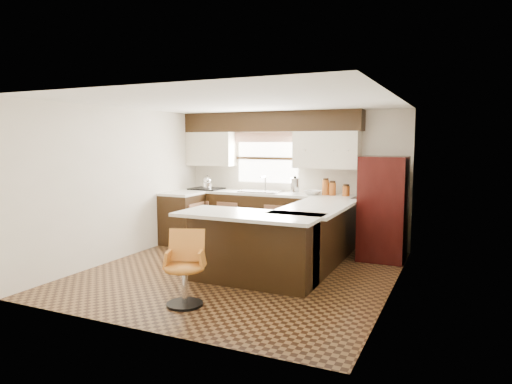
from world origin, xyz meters
The scene contains 30 objects.
floor centered at (0.00, 0.00, 0.00)m, with size 4.40×4.40×0.00m, color #49301A.
ceiling centered at (0.00, 0.00, 2.40)m, with size 4.40×4.40×0.00m, color silver.
wall_back centered at (0.00, 2.20, 1.20)m, with size 4.40×4.40×0.00m, color beige.
wall_front centered at (0.00, -2.20, 1.20)m, with size 4.40×4.40×0.00m, color beige.
wall_left centered at (-2.10, 0.00, 1.20)m, with size 4.40×4.40×0.00m, color beige.
wall_right centered at (2.10, 0.00, 1.20)m, with size 4.40×4.40×0.00m, color beige.
base_cab_back centered at (-0.45, 1.90, 0.45)m, with size 3.30×0.60×0.90m, color black.
base_cab_left centered at (-1.80, 1.25, 0.45)m, with size 0.60×0.70×0.90m, color black.
counter_back centered at (-0.45, 1.90, 0.92)m, with size 3.30×0.60×0.04m, color silver.
counter_left centered at (-1.80, 1.25, 0.92)m, with size 0.60×0.70×0.04m, color silver.
soffit centered at (-0.40, 2.03, 2.22)m, with size 3.40×0.35×0.36m, color black.
upper_cab_left centered at (-1.62, 2.03, 1.72)m, with size 0.94×0.35×0.64m, color beige.
upper_cab_right centered at (0.68, 2.03, 1.72)m, with size 1.14×0.35×0.64m, color beige.
window_pane centered at (-0.50, 2.18, 1.55)m, with size 1.20×0.02×0.90m, color white.
valance centered at (-0.50, 2.14, 1.94)m, with size 1.30×0.06×0.18m, color #D19B93.
sink centered at (-0.50, 1.88, 0.96)m, with size 0.75×0.45×0.03m, color #B2B2B7.
dishwasher centered at (0.55, 1.61, 0.43)m, with size 0.58×0.03×0.78m, color black.
cooktop centered at (-1.65, 1.88, 0.96)m, with size 0.58×0.50×0.03m, color black.
peninsula_long centered at (0.90, 0.62, 0.45)m, with size 0.60×1.95×0.90m, color black.
peninsula_return centered at (0.38, -0.35, 0.45)m, with size 1.65×0.60×0.90m, color black.
counter_pen_long centered at (0.95, 0.62, 0.92)m, with size 0.84×1.95×0.04m, color silver.
counter_pen_return centered at (0.35, -0.44, 0.92)m, with size 1.89×0.84×0.04m, color silver.
refrigerator centered at (1.73, 1.60, 0.82)m, with size 0.70×0.67×1.64m, color black.
bar_chair centered at (0.02, -1.44, 0.43)m, with size 0.46×0.46×0.86m, color orange, non-canonical shape.
kettle centered at (-1.63, 1.88, 1.09)m, with size 0.18×0.18×0.24m, color silver, non-canonical shape.
percolator centered at (0.15, 1.90, 1.08)m, with size 0.15×0.15×0.28m, color silver.
mixing_bowl centered at (0.48, 1.90, 0.98)m, with size 0.30×0.30×0.07m, color white.
canister_large centered at (0.70, 1.92, 1.08)m, with size 0.12×0.12×0.26m, color #9F501A.
canister_med centered at (0.82, 1.92, 1.05)m, with size 0.12×0.12×0.22m, color #9F501A.
canister_small centered at (1.06, 1.92, 1.03)m, with size 0.12×0.12×0.17m, color #9F501A.
Camera 1 is at (2.86, -5.68, 1.87)m, focal length 32.00 mm.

